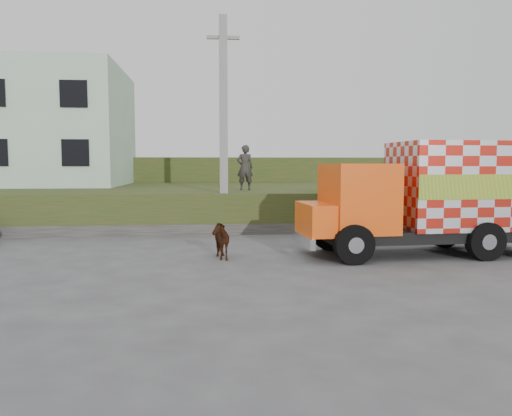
{
  "coord_description": "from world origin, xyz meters",
  "views": [
    {
      "loc": [
        -1.56,
        -14.12,
        2.57
      ],
      "look_at": [
        -0.19,
        0.39,
        1.3
      ],
      "focal_mm": 35.0,
      "sensor_mm": 36.0,
      "label": 1
    }
  ],
  "objects": [
    {
      "name": "cargo_truck",
      "position": [
        5.0,
        -0.46,
        1.65
      ],
      "size": [
        7.31,
        2.84,
        3.21
      ],
      "rotation": [
        0.0,
        0.0,
        0.05
      ],
      "color": "black",
      "rests_on": "ground"
    },
    {
      "name": "embankment",
      "position": [
        0.0,
        10.0,
        0.75
      ],
      "size": [
        40.0,
        12.0,
        1.5
      ],
      "primitive_type": "cube",
      "color": "#254416",
      "rests_on": "ground"
    },
    {
      "name": "building",
      "position": [
        -11.0,
        13.0,
        4.5
      ],
      "size": [
        10.0,
        8.0,
        6.0
      ],
      "primitive_type": "cube",
      "color": "#B4D2B7",
      "rests_on": "embankment"
    },
    {
      "name": "pedestrian",
      "position": [
        -0.05,
        6.77,
        2.44
      ],
      "size": [
        0.71,
        0.49,
        1.89
      ],
      "primitive_type": "imported",
      "rotation": [
        0.0,
        0.0,
        3.19
      ],
      "color": "#2F2D2A",
      "rests_on": "embankment"
    },
    {
      "name": "cow",
      "position": [
        -1.31,
        -0.54,
        0.53
      ],
      "size": [
        0.8,
        1.34,
        1.06
      ],
      "primitive_type": "imported",
      "rotation": [
        0.0,
        0.0,
        0.19
      ],
      "color": "black",
      "rests_on": "ground"
    },
    {
      "name": "embankment_far",
      "position": [
        0.0,
        22.0,
        1.5
      ],
      "size": [
        40.0,
        12.0,
        3.0
      ],
      "primitive_type": "cube",
      "color": "#254416",
      "rests_on": "ground"
    },
    {
      "name": "ground",
      "position": [
        0.0,
        0.0,
        0.0
      ],
      "size": [
        120.0,
        120.0,
        0.0
      ],
      "primitive_type": "plane",
      "color": "#474749",
      "rests_on": "ground"
    },
    {
      "name": "utility_pole",
      "position": [
        -1.0,
        4.6,
        4.08
      ],
      "size": [
        1.2,
        0.3,
        8.0
      ],
      "color": "gray",
      "rests_on": "ground"
    },
    {
      "name": "retaining_strip",
      "position": [
        -2.0,
        4.2,
        0.2
      ],
      "size": [
        16.0,
        0.5,
        0.4
      ],
      "primitive_type": "cube",
      "color": "#595651",
      "rests_on": "ground"
    }
  ]
}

